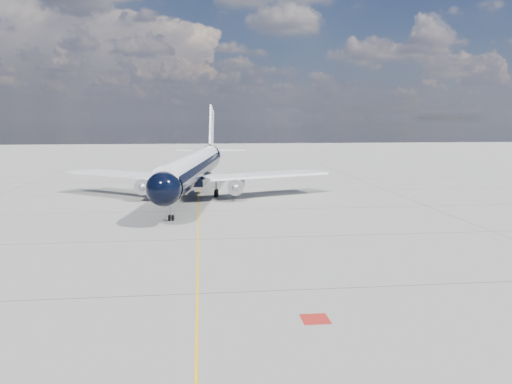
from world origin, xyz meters
TOP-DOWN VIEW (x-y plane):
  - ground at (0.00, 30.00)m, footprint 320.00×320.00m
  - taxiway_centerline at (0.00, 25.00)m, footprint 0.16×160.00m
  - red_marking at (6.80, -10.00)m, footprint 1.60×1.60m
  - main_airliner at (-0.49, 36.56)m, footprint 39.30×48.23m

SIDE VIEW (x-z plane):
  - ground at x=0.00m, z-range 0.00..0.00m
  - taxiway_centerline at x=0.00m, z-range 0.00..0.01m
  - red_marking at x=6.80m, z-range 0.00..0.01m
  - main_airliner at x=-0.49m, z-range -2.65..11.31m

